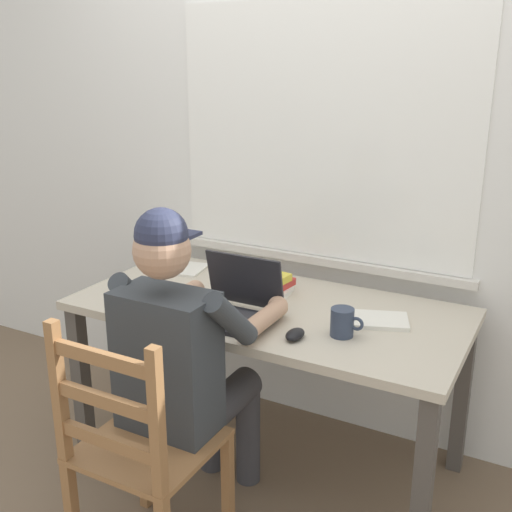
# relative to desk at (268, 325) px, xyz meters

# --- Properties ---
(ground_plane) EXTENTS (8.00, 8.00, 0.00)m
(ground_plane) POSITION_rel_desk_xyz_m (0.00, 0.00, -0.65)
(ground_plane) COLOR brown
(back_wall) EXTENTS (6.00, 0.08, 2.60)m
(back_wall) POSITION_rel_desk_xyz_m (0.00, 0.46, 0.65)
(back_wall) COLOR silver
(back_wall) RESTS_ON ground
(desk) EXTENTS (1.59, 0.76, 0.73)m
(desk) POSITION_rel_desk_xyz_m (0.00, 0.00, 0.00)
(desk) COLOR #BCB29E
(desk) RESTS_ON ground
(seated_person) EXTENTS (0.50, 0.60, 1.25)m
(seated_person) POSITION_rel_desk_xyz_m (-0.10, -0.46, 0.04)
(seated_person) COLOR #33383D
(seated_person) RESTS_ON ground
(wooden_chair) EXTENTS (0.42, 0.42, 0.94)m
(wooden_chair) POSITION_rel_desk_xyz_m (-0.10, -0.74, -0.18)
(wooden_chair) COLOR olive
(wooden_chair) RESTS_ON ground
(laptop) EXTENTS (0.33, 0.28, 0.23)m
(laptop) POSITION_rel_desk_xyz_m (-0.06, -0.17, 0.14)
(laptop) COLOR #232328
(laptop) RESTS_ON desk
(computer_mouse) EXTENTS (0.06, 0.10, 0.03)m
(computer_mouse) POSITION_rel_desk_xyz_m (0.23, -0.24, 0.10)
(computer_mouse) COLOR black
(computer_mouse) RESTS_ON desk
(coffee_mug_white) EXTENTS (0.12, 0.08, 0.09)m
(coffee_mug_white) POSITION_rel_desk_xyz_m (-0.62, 0.15, 0.13)
(coffee_mug_white) COLOR beige
(coffee_mug_white) RESTS_ON desk
(coffee_mug_dark) EXTENTS (0.12, 0.09, 0.10)m
(coffee_mug_dark) POSITION_rel_desk_xyz_m (0.37, -0.13, 0.14)
(coffee_mug_dark) COLOR #2D384C
(coffee_mug_dark) RESTS_ON desk
(book_stack_main) EXTENTS (0.19, 0.17, 0.09)m
(book_stack_main) POSITION_rel_desk_xyz_m (-0.05, 0.13, 0.13)
(book_stack_main) COLOR white
(book_stack_main) RESTS_ON desk
(paper_pile_near_laptop) EXTENTS (0.25, 0.23, 0.01)m
(paper_pile_near_laptop) POSITION_rel_desk_xyz_m (-0.57, 0.20, 0.09)
(paper_pile_near_laptop) COLOR silver
(paper_pile_near_laptop) RESTS_ON desk
(paper_pile_back_corner) EXTENTS (0.28, 0.23, 0.02)m
(paper_pile_back_corner) POSITION_rel_desk_xyz_m (0.44, 0.05, 0.10)
(paper_pile_back_corner) COLOR silver
(paper_pile_back_corner) RESTS_ON desk
(landscape_photo_print) EXTENTS (0.14, 0.11, 0.00)m
(landscape_photo_print) POSITION_rel_desk_xyz_m (-0.43, -0.19, 0.09)
(landscape_photo_print) COLOR #7A4293
(landscape_photo_print) RESTS_ON desk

